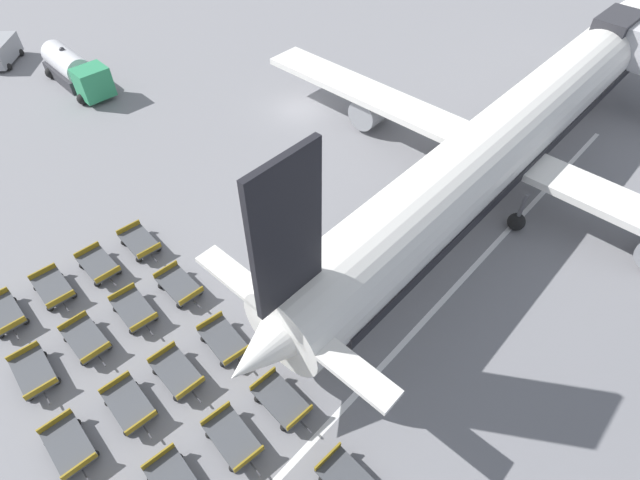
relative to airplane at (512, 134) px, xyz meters
name	(u,v)px	position (x,y,z in m)	size (l,w,h in m)	color
ground_plane	(301,109)	(-15.96, -1.62, -3.59)	(500.00, 500.00, 0.00)	gray
airplane	(512,134)	(0.00, 0.00, 0.00)	(38.69, 46.25, 12.45)	white
fuel_tanker_primary	(74,71)	(-33.19, -10.47, -2.35)	(8.65, 3.92, 2.86)	#2D8C5B
service_van	(1,51)	(-41.80, -12.44, -2.51)	(4.18, 4.43, 1.98)	gray
baggage_dolly_row_near_col_a	(4,314)	(-14.69, -26.48, -3.12)	(3.37, 1.86, 0.92)	#424449
baggage_dolly_row_near_col_b	(34,373)	(-10.43, -27.26, -3.12)	(3.37, 1.93, 0.92)	#424449
baggage_dolly_row_near_col_c	(69,446)	(-6.13, -28.13, -3.12)	(3.37, 1.87, 0.92)	#424449
baggage_dolly_row_mid_a_col_a	(53,288)	(-14.27, -24.00, -3.12)	(3.37, 1.87, 0.92)	#424449
baggage_dolly_row_mid_a_col_b	(86,339)	(-10.13, -24.73, -3.12)	(3.36, 1.82, 0.92)	#424449
baggage_dolly_row_mid_a_col_c	(129,405)	(-5.68, -25.46, -3.12)	(3.37, 1.88, 0.92)	#424449
baggage_dolly_row_mid_b_col_a	(99,265)	(-13.80, -21.53, -3.12)	(3.36, 1.83, 0.92)	#424449
baggage_dolly_row_mid_b_col_b	(134,310)	(-9.76, -22.16, -3.12)	(3.37, 1.90, 0.92)	#424449
baggage_dolly_row_mid_b_col_c	(177,373)	(-5.26, -23.11, -3.12)	(3.36, 1.85, 0.92)	#424449
baggage_dolly_row_mid_b_col_d	(233,438)	(-1.05, -23.64, -3.12)	(3.37, 1.92, 0.92)	#424449
baggage_dolly_row_far_col_a	(140,242)	(-13.47, -19.00, -3.12)	(3.37, 1.87, 0.92)	#424449
baggage_dolly_row_far_col_b	(179,286)	(-9.19, -19.67, -3.12)	(3.36, 1.83, 0.92)	#424449
baggage_dolly_row_far_col_c	(224,341)	(-4.83, -20.55, -3.12)	(3.37, 1.95, 0.92)	#424449
baggage_dolly_row_far_col_d	(281,401)	(-0.59, -21.10, -3.12)	(3.36, 1.84, 0.92)	#424449
stand_guidance_stripe	(458,284)	(2.28, -9.81, -3.58)	(2.83, 38.91, 0.01)	white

